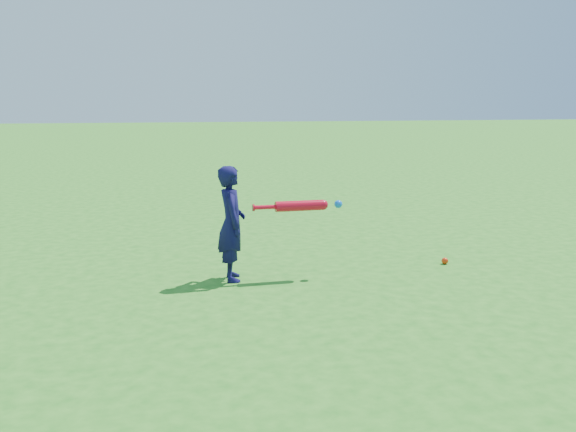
% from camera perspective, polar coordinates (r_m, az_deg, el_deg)
% --- Properties ---
extents(ground, '(80.00, 80.00, 0.00)m').
position_cam_1_polar(ground, '(5.08, -13.08, -7.63)').
color(ground, '#25761C').
rests_on(ground, ground).
extents(child, '(0.25, 0.37, 0.99)m').
position_cam_1_polar(child, '(5.51, -5.04, -0.67)').
color(child, '#100D3F').
rests_on(child, ground).
extents(ground_ball_red, '(0.06, 0.06, 0.06)m').
position_cam_1_polar(ground_ball_red, '(6.29, 13.77, -3.89)').
color(ground_ball_red, red).
rests_on(ground_ball_red, ground).
extents(bat_swing, '(0.81, 0.11, 0.09)m').
position_cam_1_polar(bat_swing, '(5.57, 1.39, 0.93)').
color(bat_swing, red).
rests_on(bat_swing, ground).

